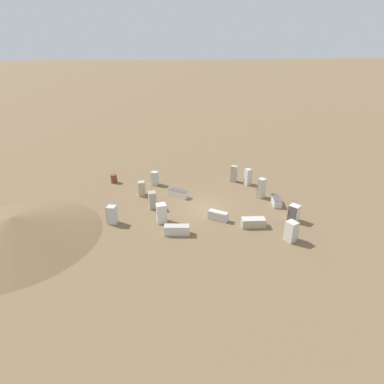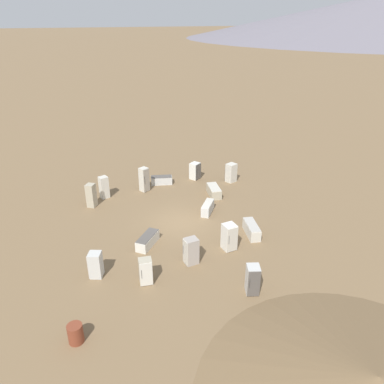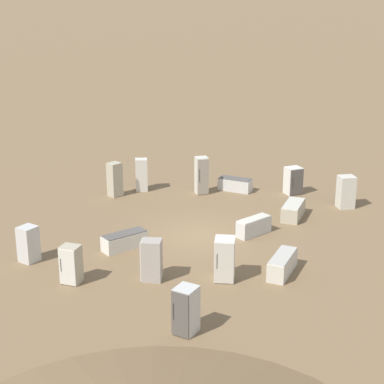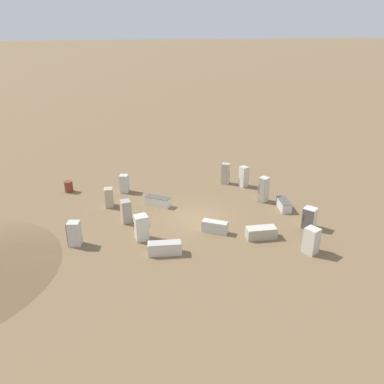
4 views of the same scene
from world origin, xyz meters
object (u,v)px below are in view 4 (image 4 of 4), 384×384
discarded_fridge_8 (309,218)px  discarded_fridge_2 (226,174)px  discarded_fridge_1 (311,240)px  discarded_fridge_3 (126,211)px  discarded_fridge_13 (74,234)px  discarded_fridge_14 (158,201)px  discarded_fridge_9 (141,228)px  discarded_fridge_10 (215,227)px  discarded_fridge_6 (165,248)px  rusty_barrel (69,187)px  discarded_fridge_12 (264,189)px  discarded_fridge_11 (244,177)px  discarded_fridge_0 (284,205)px  discarded_fridge_7 (261,233)px  discarded_fridge_4 (109,197)px  discarded_fridge_5 (124,184)px

discarded_fridge_8 → discarded_fridge_2: bearing=-20.7°
discarded_fridge_1 → discarded_fridge_3: 11.92m
discarded_fridge_13 → discarded_fridge_14: size_ratio=0.84×
discarded_fridge_9 → discarded_fridge_10: discarded_fridge_9 is taller
discarded_fridge_6 → rusty_barrel: (-4.42, 11.44, 0.07)m
discarded_fridge_2 → discarded_fridge_12: size_ratio=0.91×
discarded_fridge_6 → discarded_fridge_11: discarded_fridge_11 is taller
discarded_fridge_0 → discarded_fridge_11: 4.91m
discarded_fridge_12 → discarded_fridge_7: bearing=123.8°
discarded_fridge_7 → discarded_fridge_6: bearing=98.2°
discarded_fridge_4 → discarded_fridge_11: bearing=-79.9°
discarded_fridge_6 → discarded_fridge_14: size_ratio=1.13×
discarded_fridge_14 → discarded_fridge_8: bearing=95.0°
discarded_fridge_4 → rusty_barrel: bearing=44.1°
discarded_fridge_9 → discarded_fridge_14: 4.91m
discarded_fridge_14 → discarded_fridge_3: bearing=-13.3°
discarded_fridge_13 → discarded_fridge_14: bearing=-38.8°
discarded_fridge_5 → discarded_fridge_7: (6.40, -10.23, -0.36)m
discarded_fridge_12 → discarded_fridge_10: bearing=95.2°
discarded_fridge_7 → discarded_fridge_14: (-4.66, 6.83, -0.02)m
discarded_fridge_8 → rusty_barrel: discarded_fridge_8 is taller
discarded_fridge_12 → discarded_fridge_13: discarded_fridge_12 is taller
discarded_fridge_1 → discarded_fridge_12: 7.24m
discarded_fridge_13 → rusty_barrel: (0.30, 8.53, -0.32)m
discarded_fridge_2 → discarded_fridge_1: bearing=37.3°
discarded_fridge_10 → discarded_fridge_11: (5.38, 6.13, 0.47)m
discarded_fridge_2 → discarded_fridge_14: bearing=-34.2°
discarded_fridge_2 → discarded_fridge_9: size_ratio=1.07×
discarded_fridge_8 → discarded_fridge_14: (-8.22, 6.83, -0.37)m
rusty_barrel → discarded_fridge_11: bearing=-16.6°
discarded_fridge_3 → discarded_fridge_13: size_ratio=1.01×
discarded_fridge_2 → discarded_fridge_8: 9.11m
discarded_fridge_8 → discarded_fridge_14: bearing=19.1°
discarded_fridge_5 → discarded_fridge_13: 8.20m
discarded_fridge_6 → discarded_fridge_8: size_ratio=1.46×
discarded_fridge_1 → rusty_barrel: 18.94m
discarded_fridge_12 → discarded_fridge_6: bearing=91.1°
discarded_fridge_0 → discarded_fridge_13: (-14.51, 0.35, 0.43)m
discarded_fridge_12 → discarded_fridge_4: bearing=49.2°
discarded_fridge_8 → discarded_fridge_9: bearing=45.4°
discarded_fridge_6 → rusty_barrel: size_ratio=2.30×
discarded_fridge_0 → discarded_fridge_12: discarded_fridge_12 is taller
discarded_fridge_4 → discarded_fridge_6: discarded_fridge_4 is taller
discarded_fridge_8 → discarded_fridge_9: discarded_fridge_9 is taller
discarded_fridge_13 → discarded_fridge_11: bearing=-50.2°
discarded_fridge_9 → discarded_fridge_0: bearing=-89.6°
discarded_fridge_9 → discarded_fridge_11: 11.29m
discarded_fridge_0 → discarded_fridge_13: discarded_fridge_13 is taller
discarded_fridge_1 → discarded_fridge_14: (-6.46, 9.32, -0.45)m
discarded_fridge_5 → discarded_fridge_8: size_ratio=1.02×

